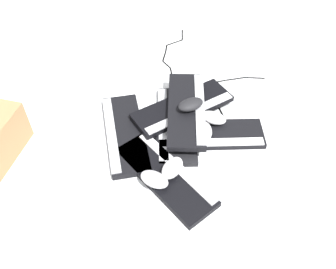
{
  "coord_description": "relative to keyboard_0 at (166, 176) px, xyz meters",
  "views": [
    {
      "loc": [
        0.92,
        0.2,
        1.14
      ],
      "look_at": [
        -0.07,
        0.01,
        0.04
      ],
      "focal_mm": 40.0,
      "sensor_mm": 36.0,
      "label": 1
    }
  ],
  "objects": [
    {
      "name": "cable_1",
      "position": [
        -0.5,
        0.18,
        -0.01
      ],
      "size": [
        0.39,
        0.28,
        0.01
      ],
      "color": "black",
      "rests_on": "ground"
    },
    {
      "name": "keyboard_2",
      "position": [
        -0.27,
        -0.01,
        0.0
      ],
      "size": [
        0.46,
        0.24,
        0.03
      ],
      "color": "black",
      "rests_on": "ground"
    },
    {
      "name": "cable_0",
      "position": [
        -0.71,
        -0.08,
        -0.01
      ],
      "size": [
        0.59,
        0.25,
        0.01
      ],
      "color": "black",
      "rests_on": "ground"
    },
    {
      "name": "keyboard_0",
      "position": [
        0.0,
        0.0,
        0.0
      ],
      "size": [
        0.4,
        0.44,
        0.03
      ],
      "color": "black",
      "rests_on": "ground"
    },
    {
      "name": "mouse_3",
      "position": [
        -0.3,
        0.05,
        0.1
      ],
      "size": [
        0.12,
        0.13,
        0.04
      ],
      "primitive_type": "ellipsoid",
      "rotation": [
        0.0,
        0.0,
        5.39
      ],
      "color": "black",
      "rests_on": "keyboard_5"
    },
    {
      "name": "mouse_2",
      "position": [
        -0.3,
        0.14,
        0.04
      ],
      "size": [
        0.09,
        0.12,
        0.04
      ],
      "primitive_type": "ellipsoid",
      "rotation": [
        0.0,
        0.0,
        4.49
      ],
      "color": "silver",
      "rests_on": "keyboard_1"
    },
    {
      "name": "mouse_4",
      "position": [
        -0.22,
        0.11,
        0.04
      ],
      "size": [
        0.12,
        0.08,
        0.04
      ],
      "primitive_type": "ellipsoid",
      "rotation": [
        0.0,
        0.0,
        0.13
      ],
      "color": "#B7B7BC",
      "rests_on": "keyboard_1"
    },
    {
      "name": "mouse_1",
      "position": [
        -0.01,
        0.02,
        0.04
      ],
      "size": [
        0.13,
        0.1,
        0.04
      ],
      "primitive_type": "ellipsoid",
      "rotation": [
        0.0,
        0.0,
        5.96
      ],
      "color": "silver",
      "rests_on": "keyboard_0"
    },
    {
      "name": "keyboard_5",
      "position": [
        -0.31,
        0.03,
        0.06
      ],
      "size": [
        0.46,
        0.22,
        0.03
      ],
      "color": "black",
      "rests_on": "keyboard_4"
    },
    {
      "name": "keyboard_4",
      "position": [
        -0.35,
        0.01,
        0.03
      ],
      "size": [
        0.41,
        0.42,
        0.03
      ],
      "color": "black",
      "rests_on": "keyboard_2"
    },
    {
      "name": "keyboard_3",
      "position": [
        -0.18,
        -0.21,
        0.0
      ],
      "size": [
        0.46,
        0.31,
        0.03
      ],
      "color": "black",
      "rests_on": "ground"
    },
    {
      "name": "ground_plane",
      "position": [
        -0.1,
        -0.03,
        -0.01
      ],
      "size": [
        3.2,
        3.2,
        0.0
      ],
      "primitive_type": "plane",
      "color": "white"
    },
    {
      "name": "mouse_0",
      "position": [
        0.05,
        -0.03,
        0.04
      ],
      "size": [
        0.1,
        0.13,
        0.04
      ],
      "primitive_type": "ellipsoid",
      "rotation": [
        0.0,
        0.0,
        1.23
      ],
      "color": "#B7B7BC",
      "rests_on": "keyboard_0"
    },
    {
      "name": "keyboard_1",
      "position": [
        -0.24,
        0.14,
        0.0
      ],
      "size": [
        0.24,
        0.46,
        0.03
      ],
      "color": "black",
      "rests_on": "ground"
    }
  ]
}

